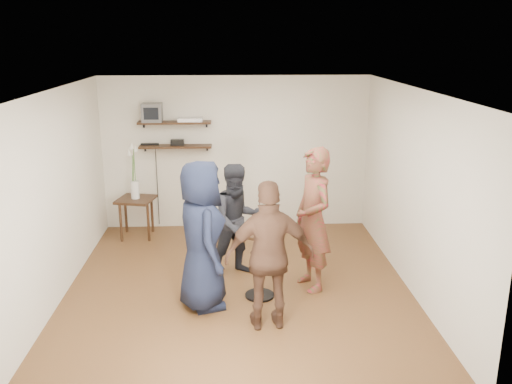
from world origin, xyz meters
TOP-DOWN VIEW (x-y plane):
  - room at (0.00, 0.00)m, footprint 4.58×5.08m
  - shelf_upper at (-1.00, 2.38)m, footprint 1.20×0.25m
  - shelf_lower at (-1.00, 2.38)m, footprint 1.20×0.25m
  - crt_monitor at (-1.36, 2.38)m, footprint 0.32×0.30m
  - dvd_deck at (-0.74, 2.38)m, footprint 0.40×0.24m
  - radio at (-0.97, 2.38)m, footprint 0.22×0.10m
  - power_strip at (-1.43, 2.42)m, footprint 0.30×0.05m
  - side_table at (-1.65, 2.02)m, footprint 0.66×0.66m
  - vase_lilies at (-1.65, 2.02)m, footprint 0.19×0.20m
  - drinks_table at (0.27, -0.24)m, footprint 0.49×0.49m
  - wine_glass_fl at (0.21, -0.26)m, footprint 0.06×0.06m
  - wine_glass_fr at (0.34, -0.26)m, footprint 0.07×0.07m
  - wine_glass_bl at (0.23, -0.18)m, footprint 0.07×0.07m
  - wine_glass_br at (0.28, -0.22)m, footprint 0.06×0.06m
  - person_plaid at (0.97, 0.01)m, footprint 0.65×0.80m
  - person_dark at (0.00, 0.45)m, footprint 0.93×0.84m
  - person_navy at (-0.44, -0.44)m, footprint 0.81×1.03m
  - person_brown at (0.34, -0.97)m, footprint 1.05×0.52m

SIDE VIEW (x-z plane):
  - side_table at x=-1.65m, z-range 0.22..0.88m
  - drinks_table at x=0.27m, z-range 0.13..1.01m
  - person_dark at x=0.00m, z-range 0.00..1.58m
  - person_brown at x=0.34m, z-range 0.00..1.73m
  - person_navy at x=-0.44m, z-range 0.00..1.84m
  - person_plaid at x=0.97m, z-range 0.00..1.89m
  - vase_lilies at x=-1.65m, z-range 0.49..1.44m
  - wine_glass_br at x=0.28m, z-range 0.92..1.11m
  - wine_glass_fl at x=0.21m, z-range 0.92..1.12m
  - wine_glass_bl at x=0.23m, z-range 0.92..1.12m
  - wine_glass_fr at x=0.34m, z-range 0.92..1.12m
  - room at x=0.00m, z-range -0.04..2.64m
  - shelf_lower at x=-1.00m, z-range 1.43..1.47m
  - power_strip at x=-1.43m, z-range 1.47..1.50m
  - radio at x=-0.97m, z-range 1.47..1.57m
  - shelf_upper at x=-1.00m, z-range 1.83..1.87m
  - dvd_deck at x=-0.74m, z-range 1.87..1.93m
  - crt_monitor at x=-1.36m, z-range 1.87..2.17m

